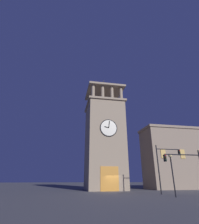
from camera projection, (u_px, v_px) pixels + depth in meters
ground_plane at (114, 192)px, 28.73m from camera, size 200.00×200.00×0.00m
clocktower at (104, 142)px, 36.04m from camera, size 7.73×8.56×23.71m
adjacent_wing_building at (192, 158)px, 38.83m from camera, size 21.64×6.46×12.61m
traffic_signal_near at (165, 161)px, 25.02m from camera, size 3.78×0.41×6.55m
traffic_signal_mid at (188, 165)px, 19.92m from camera, size 4.60×0.41×5.10m
street_lamp at (172, 166)px, 20.65m from camera, size 0.44×0.44×4.77m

